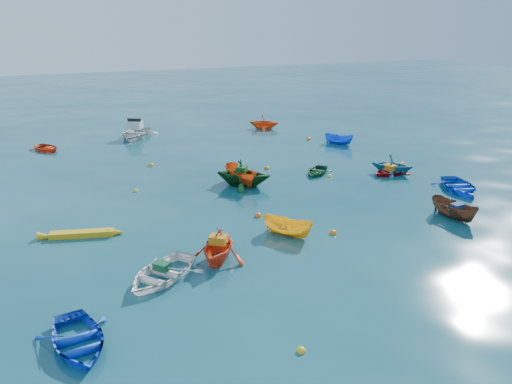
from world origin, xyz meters
name	(u,v)px	position (x,y,z in m)	size (l,w,h in m)	color
ground	(298,232)	(0.00, 0.00, 0.00)	(160.00, 160.00, 0.00)	#093A48
dinghy_blue_sw	(79,346)	(-10.13, -4.96, 0.00)	(2.25, 3.15, 0.65)	blue
dinghy_white_near	(161,279)	(-6.87, -1.83, 0.00)	(2.43, 3.39, 0.70)	white
sampan_brown_mid	(453,218)	(7.98, -1.44, 0.00)	(1.02, 2.70, 1.04)	#51311D
dinghy_blue_se	(458,190)	(11.38, 1.70, 0.00)	(2.43, 3.40, 0.71)	blue
dinghy_orange_w	(219,260)	(-4.32, -1.16, 0.00)	(2.36, 2.73, 1.44)	#F13E16
sampan_yellow_mid	(288,235)	(-0.58, -0.06, 0.00)	(0.95, 2.51, 0.97)	yellow
dinghy_green_e	(317,173)	(5.49, 7.87, 0.00)	(1.73, 2.41, 0.50)	#124F24
dinghy_cyan_se	(391,173)	(9.92, 6.00, 0.00)	(2.19, 2.54, 1.34)	#166E8B
sampan_orange_n	(241,184)	(0.22, 7.76, 0.00)	(1.19, 3.17, 1.23)	#D95014
dinghy_green_n	(243,186)	(0.21, 7.40, 0.00)	(2.76, 3.20, 1.69)	#104416
dinghy_red_ne	(390,174)	(9.74, 5.89, 0.00)	(1.90, 2.66, 0.55)	red
sampan_blue_far	(339,144)	(11.12, 14.23, 0.00)	(0.90, 2.39, 0.93)	blue
dinghy_red_far	(47,150)	(-10.35, 21.14, 0.00)	(1.93, 2.69, 0.56)	red
dinghy_orange_far	(264,129)	(8.01, 21.90, 0.00)	(2.28, 2.64, 1.39)	#F45717
kayak_yellow	(82,236)	(-9.31, 3.50, 0.00)	(0.51, 3.52, 0.35)	gold
motorboat_white	(136,137)	(-3.35, 22.95, 0.00)	(3.09, 4.32, 1.50)	silver
tarp_green_a	(162,266)	(-6.79, -1.76, 0.50)	(0.59, 0.45, 0.29)	#134D2B
tarp_blue_a	(457,206)	(7.99, -1.59, 0.66)	(0.57, 0.43, 0.28)	navy
tarp_orange_a	(218,240)	(-4.29, -1.12, 0.89)	(0.70, 0.53, 0.34)	orange
tarp_green_b	(242,169)	(0.13, 7.45, 1.02)	(0.73, 0.56, 0.36)	#124918
tarp_orange_b	(390,168)	(9.64, 5.87, 0.45)	(0.74, 0.56, 0.36)	orange
buoy_ye_a	(301,351)	(-4.02, -7.84, 0.00)	(0.29, 0.29, 0.29)	yellow
buoy_or_b	(333,234)	(1.43, -0.75, 0.00)	(0.36, 0.36, 0.36)	orange
buoy_ye_b	(136,191)	(-5.89, 8.89, 0.00)	(0.29, 0.29, 0.29)	yellow
buoy_or_c	(258,216)	(-0.93, 2.59, 0.00)	(0.37, 0.37, 0.37)	#F95E0D
buoy_ye_c	(330,177)	(5.88, 6.93, 0.00)	(0.31, 0.31, 0.31)	yellow
buoy_or_d	(267,169)	(2.95, 10.08, 0.00)	(0.37, 0.37, 0.37)	orange
buoy_ye_d	(151,166)	(-3.96, 13.90, 0.00)	(0.38, 0.38, 0.38)	gold
buoy_or_e	(309,140)	(9.63, 16.45, 0.00)	(0.39, 0.39, 0.39)	orange
buoy_ye_e	(402,165)	(11.89, 7.39, 0.00)	(0.37, 0.37, 0.37)	yellow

